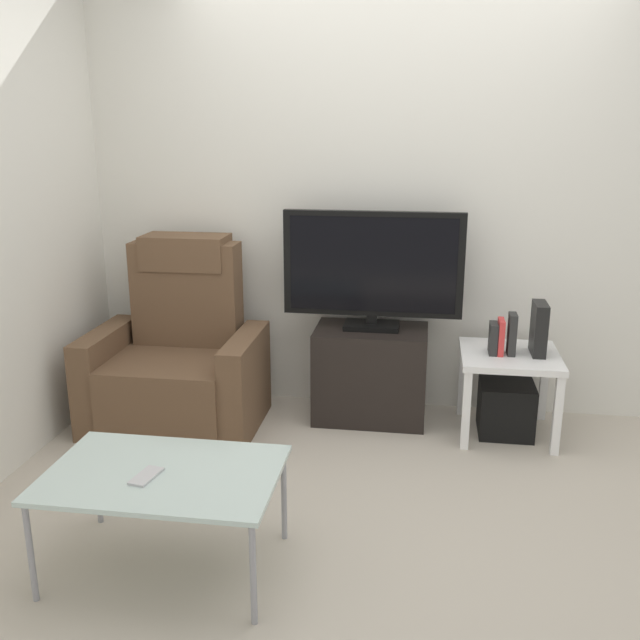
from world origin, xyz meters
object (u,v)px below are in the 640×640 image
object	(u,v)px
subwoofer_box	(506,408)
cell_phone	(146,476)
book_rightmost	(512,334)
game_console	(539,329)
coffee_table	(163,478)
television	(373,268)
recliner_armchair	(179,360)
book_leftmost	(493,338)
tv_stand	(370,373)
side_table	(509,366)
book_middle	(501,337)

from	to	relation	value
subwoofer_box	cell_phone	bearing A→B (deg)	-134.01
subwoofer_box	cell_phone	size ratio (longest dim) A/B	2.01
book_rightmost	game_console	world-z (taller)	game_console
book_rightmost	coffee_table	xyz separation A→B (m)	(-1.46, -1.49, -0.20)
coffee_table	subwoofer_box	bearing A→B (deg)	45.87
television	subwoofer_box	world-z (taller)	television
recliner_armchair	book_leftmost	size ratio (longest dim) A/B	6.18
tv_stand	recliner_armchair	xyz separation A→B (m)	(-1.12, -0.20, 0.09)
subwoofer_box	game_console	xyz separation A→B (m)	(0.15, 0.01, 0.48)
side_table	book_middle	world-z (taller)	book_middle
side_table	game_console	size ratio (longest dim) A/B	1.86
cell_phone	coffee_table	bearing A→B (deg)	59.93
television	game_console	bearing A→B (deg)	-7.13
subwoofer_box	book_middle	distance (m)	0.44
tv_stand	subwoofer_box	distance (m)	0.80
book_middle	coffee_table	xyz separation A→B (m)	(-1.40, -1.49, -0.18)
book_middle	coffee_table	bearing A→B (deg)	-133.31
tv_stand	book_leftmost	size ratio (longest dim) A/B	3.76
tv_stand	subwoofer_box	bearing A→B (deg)	-7.78
coffee_table	game_console	bearing A→B (deg)	43.35
tv_stand	recliner_armchair	distance (m)	1.14
book_middle	book_leftmost	bearing A→B (deg)	180.00
book_rightmost	side_table	bearing A→B (deg)	88.19
book_rightmost	cell_phone	distance (m)	2.16
side_table	book_rightmost	xyz separation A→B (m)	(-0.00, -0.02, 0.19)
game_console	cell_phone	distance (m)	2.29
book_leftmost	game_console	size ratio (longest dim) A/B	0.60
book_middle	book_rightmost	bearing A→B (deg)	0.00
television	coffee_table	size ratio (longest dim) A/B	1.15
television	game_console	world-z (taller)	television
cell_phone	tv_stand	bearing A→B (deg)	77.03
television	cell_phone	distance (m)	1.90
television	cell_phone	world-z (taller)	television
tv_stand	television	world-z (taller)	television
game_console	book_middle	bearing A→B (deg)	-171.69
side_table	cell_phone	distance (m)	2.17
side_table	book_leftmost	world-z (taller)	book_leftmost
tv_stand	book_leftmost	world-z (taller)	book_leftmost
recliner_armchair	side_table	xyz separation A→B (m)	(1.90, 0.09, 0.03)
cell_phone	recliner_armchair	bearing A→B (deg)	115.52
side_table	book_middle	size ratio (longest dim) A/B	2.73
book_rightmost	television	bearing A→B (deg)	169.44
recliner_armchair	side_table	world-z (taller)	recliner_armchair
subwoofer_box	book_leftmost	size ratio (longest dim) A/B	1.73
side_table	coffee_table	xyz separation A→B (m)	(-1.46, -1.51, -0.01)
recliner_armchair	book_middle	distance (m)	1.85
coffee_table	television	bearing A→B (deg)	67.56
book_leftmost	game_console	distance (m)	0.25
recliner_armchair	subwoofer_box	world-z (taller)	recliner_armchair
subwoofer_box	book_leftmost	xyz separation A→B (m)	(-0.10, -0.02, 0.42)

